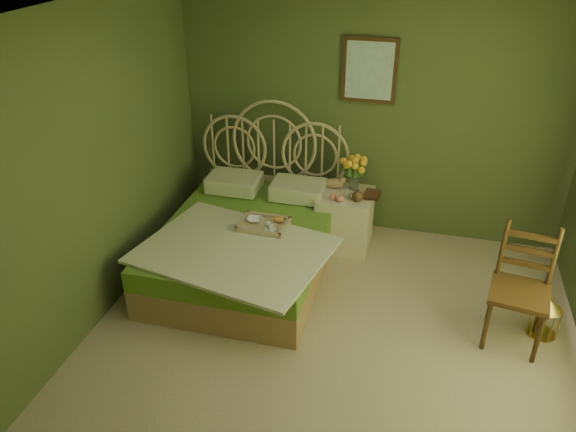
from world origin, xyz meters
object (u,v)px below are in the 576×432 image
(bed, at_px, (248,240))
(nightstand, at_px, (346,214))
(chair, at_px, (521,279))
(birdcage, at_px, (545,317))

(bed, bearing_deg, nightstand, 38.04)
(nightstand, distance_m, chair, 1.92)
(bed, distance_m, nightstand, 1.08)
(nightstand, height_order, chair, nightstand)
(bed, height_order, birdcage, bed)
(bed, relative_size, chair, 2.23)
(bed, distance_m, birdcage, 2.72)
(nightstand, xyz_separation_m, chair, (1.58, -1.08, 0.20))
(nightstand, xyz_separation_m, birdcage, (1.85, -1.01, -0.19))
(nightstand, relative_size, chair, 1.01)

